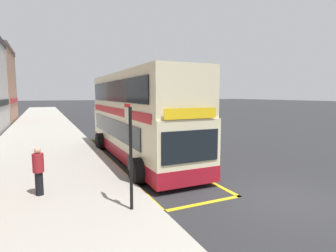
# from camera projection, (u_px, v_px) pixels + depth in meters

# --- Properties ---
(ground_plane) EXTENTS (260.00, 260.00, 0.00)m
(ground_plane) POSITION_uv_depth(u_px,v_px,m) (98.00, 119.00, 37.43)
(ground_plane) COLOR #28282B
(pavement_near) EXTENTS (6.00, 76.00, 0.14)m
(pavement_near) POSITION_uv_depth(u_px,v_px,m) (43.00, 120.00, 34.48)
(pavement_near) COLOR #A39E93
(pavement_near) RESTS_ON ground
(double_decker_bus) EXTENTS (3.20, 11.21, 4.40)m
(double_decker_bus) POSITION_uv_depth(u_px,v_px,m) (137.00, 119.00, 14.02)
(double_decker_bus) COLOR beige
(double_decker_bus) RESTS_ON ground
(bus_bay_markings) EXTENTS (2.88, 13.81, 0.01)m
(bus_bay_markings) POSITION_uv_depth(u_px,v_px,m) (135.00, 157.00, 14.41)
(bus_bay_markings) COLOR gold
(bus_bay_markings) RESTS_ON ground
(bus_stop_sign) EXTENTS (0.09, 0.51, 2.94)m
(bus_stop_sign) POSITION_uv_depth(u_px,v_px,m) (130.00, 149.00, 7.41)
(bus_stop_sign) COLOR black
(bus_stop_sign) RESTS_ON pavement_near
(parked_car_black_behind) EXTENTS (2.09, 4.20, 1.62)m
(parked_car_black_behind) POSITION_uv_depth(u_px,v_px,m) (143.00, 114.00, 34.50)
(parked_car_black_behind) COLOR black
(parked_car_black_behind) RESTS_ON ground
(parked_car_black_across) EXTENTS (2.09, 4.20, 1.62)m
(parked_car_black_across) POSITION_uv_depth(u_px,v_px,m) (133.00, 112.00, 39.62)
(parked_car_black_across) COLOR black
(parked_car_black_across) RESTS_ON ground
(pedestrian_waiting_near_sign) EXTENTS (0.34, 0.34, 1.55)m
(pedestrian_waiting_near_sign) POSITION_uv_depth(u_px,v_px,m) (38.00, 169.00, 8.51)
(pedestrian_waiting_near_sign) COLOR black
(pedestrian_waiting_near_sign) RESTS_ON pavement_near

